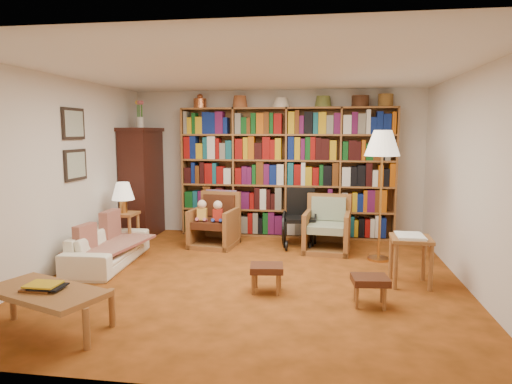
% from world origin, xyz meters
% --- Properties ---
extents(floor, '(5.00, 5.00, 0.00)m').
position_xyz_m(floor, '(0.00, 0.00, 0.00)').
color(floor, '#A54E19').
rests_on(floor, ground).
extents(ceiling, '(5.00, 5.00, 0.00)m').
position_xyz_m(ceiling, '(0.00, 0.00, 2.50)').
color(ceiling, white).
rests_on(ceiling, wall_back).
extents(wall_back, '(5.00, 0.00, 5.00)m').
position_xyz_m(wall_back, '(0.00, 2.50, 1.25)').
color(wall_back, silver).
rests_on(wall_back, floor).
extents(wall_front, '(5.00, 0.00, 5.00)m').
position_xyz_m(wall_front, '(0.00, -2.50, 1.25)').
color(wall_front, silver).
rests_on(wall_front, floor).
extents(wall_left, '(0.00, 5.00, 5.00)m').
position_xyz_m(wall_left, '(-2.50, 0.00, 1.25)').
color(wall_left, silver).
rests_on(wall_left, floor).
extents(wall_right, '(0.00, 5.00, 5.00)m').
position_xyz_m(wall_right, '(2.50, 0.00, 1.25)').
color(wall_right, silver).
rests_on(wall_right, floor).
extents(bookshelf, '(3.60, 0.30, 2.42)m').
position_xyz_m(bookshelf, '(0.20, 2.33, 1.17)').
color(bookshelf, brown).
rests_on(bookshelf, floor).
extents(curio_cabinet, '(0.50, 0.95, 2.40)m').
position_xyz_m(curio_cabinet, '(-2.25, 2.00, 0.95)').
color(curio_cabinet, '#34130E').
rests_on(curio_cabinet, floor).
extents(framed_pictures, '(0.03, 0.52, 0.97)m').
position_xyz_m(framed_pictures, '(-2.48, 0.30, 1.62)').
color(framed_pictures, black).
rests_on(framed_pictures, wall_left).
extents(sofa, '(1.65, 0.74, 0.47)m').
position_xyz_m(sofa, '(-2.05, 0.28, 0.24)').
color(sofa, white).
rests_on(sofa, floor).
extents(sofa_throw, '(0.83, 1.34, 0.04)m').
position_xyz_m(sofa_throw, '(-2.00, 0.28, 0.30)').
color(sofa_throw, beige).
rests_on(sofa_throw, sofa).
extents(cushion_left, '(0.13, 0.42, 0.42)m').
position_xyz_m(cushion_left, '(-2.18, 0.63, 0.45)').
color(cushion_left, maroon).
rests_on(cushion_left, sofa).
extents(cushion_right, '(0.16, 0.37, 0.36)m').
position_xyz_m(cushion_right, '(-2.18, -0.07, 0.45)').
color(cushion_right, maroon).
rests_on(cushion_right, sofa).
extents(side_table_lamp, '(0.39, 0.39, 0.58)m').
position_xyz_m(side_table_lamp, '(-2.15, 1.01, 0.42)').
color(side_table_lamp, brown).
rests_on(side_table_lamp, floor).
extents(table_lamp, '(0.34, 0.34, 0.46)m').
position_xyz_m(table_lamp, '(-2.15, 1.01, 0.89)').
color(table_lamp, '#BC823C').
rests_on(table_lamp, side_table_lamp).
extents(armchair_leather, '(0.76, 0.79, 0.85)m').
position_xyz_m(armchair_leather, '(-0.86, 1.54, 0.35)').
color(armchair_leather, brown).
rests_on(armchair_leather, floor).
extents(armchair_sage, '(0.74, 0.76, 0.84)m').
position_xyz_m(armchair_sage, '(0.89, 1.48, 0.32)').
color(armchair_sage, brown).
rests_on(armchair_sage, floor).
extents(wheelchair, '(0.52, 0.73, 0.91)m').
position_xyz_m(wheelchair, '(0.47, 1.69, 0.42)').
color(wheelchair, black).
rests_on(wheelchair, floor).
extents(floor_lamp, '(0.48, 0.48, 1.82)m').
position_xyz_m(floor_lamp, '(1.62, 1.03, 1.57)').
color(floor_lamp, '#BC823C').
rests_on(floor_lamp, floor).
extents(side_table_papers, '(0.48, 0.48, 0.60)m').
position_xyz_m(side_table_papers, '(1.86, 0.01, 0.47)').
color(side_table_papers, brown).
rests_on(side_table_papers, floor).
extents(footstool_a, '(0.40, 0.35, 0.31)m').
position_xyz_m(footstool_a, '(0.22, -0.48, 0.25)').
color(footstool_a, '#4A2113').
rests_on(footstool_a, floor).
extents(footstool_b, '(0.40, 0.35, 0.31)m').
position_xyz_m(footstool_b, '(1.33, -0.73, 0.25)').
color(footstool_b, '#4A2113').
rests_on(footstool_b, floor).
extents(coffee_table, '(1.22, 0.90, 0.46)m').
position_xyz_m(coffee_table, '(-1.58, -1.84, 0.36)').
color(coffee_table, brown).
rests_on(coffee_table, floor).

